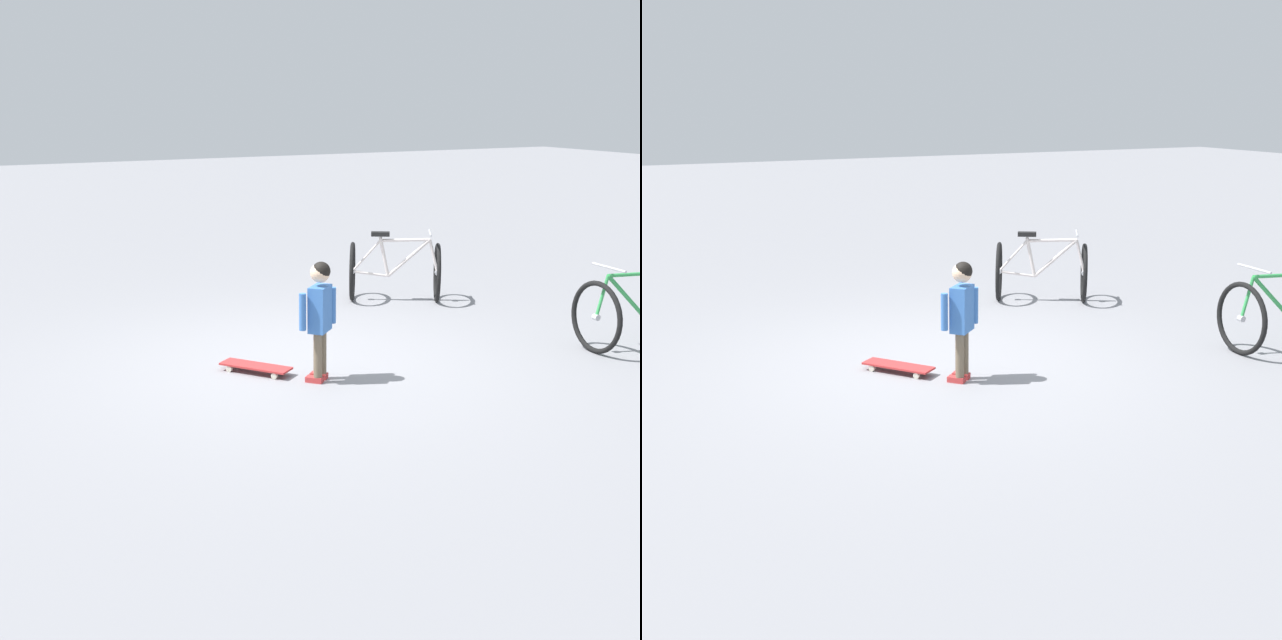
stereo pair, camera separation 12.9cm
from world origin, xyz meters
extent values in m
plane|color=gray|center=(0.00, 0.00, 0.00)|extent=(50.00, 50.00, 0.00)
cylinder|color=brown|center=(-0.59, 0.12, 0.24)|extent=(0.08, 0.08, 0.42)
cube|color=#B73333|center=(-0.57, 0.14, 0.03)|extent=(0.16, 0.16, 0.05)
cylinder|color=brown|center=(-0.51, 0.04, 0.24)|extent=(0.08, 0.08, 0.42)
cube|color=#B73333|center=(-0.49, 0.06, 0.03)|extent=(0.16, 0.16, 0.05)
cube|color=#386BB7|center=(-0.55, 0.08, 0.65)|extent=(0.27, 0.27, 0.40)
cylinder|color=#386BB7|center=(-0.58, 0.26, 0.65)|extent=(0.06, 0.06, 0.32)
cylinder|color=#386BB7|center=(-0.49, -0.08, 0.65)|extent=(0.06, 0.06, 0.32)
sphere|color=beige|center=(-0.55, 0.08, 0.96)|extent=(0.17, 0.17, 0.17)
sphere|color=black|center=(-0.56, 0.07, 0.98)|extent=(0.16, 0.16, 0.16)
cube|color=#B22D2D|center=(-0.10, 0.50, 0.07)|extent=(0.64, 0.55, 0.02)
cube|color=#B7B7BC|center=(0.08, 0.64, 0.05)|extent=(0.09, 0.11, 0.02)
cube|color=#B7B7BC|center=(-0.29, 0.36, 0.05)|extent=(0.09, 0.11, 0.02)
cylinder|color=beige|center=(0.04, 0.70, 0.03)|extent=(0.06, 0.06, 0.06)
cylinder|color=beige|center=(0.13, 0.58, 0.03)|extent=(0.06, 0.06, 0.06)
cylinder|color=beige|center=(-0.33, 0.42, 0.03)|extent=(0.06, 0.06, 0.06)
cylinder|color=beige|center=(-0.24, 0.30, 0.03)|extent=(0.06, 0.06, 0.06)
torus|color=black|center=(-1.02, -2.66, 0.36)|extent=(0.71, 0.11, 0.71)
cylinder|color=#B7B7BC|center=(-1.02, -2.66, 0.36)|extent=(0.06, 0.06, 0.06)
cylinder|color=green|center=(-1.05, -3.01, 0.53)|extent=(0.08, 0.52, 0.48)
cylinder|color=green|center=(-1.05, -3.06, 0.75)|extent=(0.09, 0.59, 0.06)
cylinder|color=green|center=(-1.02, -2.71, 0.56)|extent=(0.04, 0.13, 0.41)
cylinder|color=#B7B7BC|center=(-1.03, -2.76, 0.84)|extent=(0.46, 0.06, 0.02)
torus|color=black|center=(1.42, -2.51, 0.36)|extent=(0.63, 0.41, 0.71)
torus|color=black|center=(1.95, -1.64, 0.36)|extent=(0.63, 0.41, 0.71)
cylinder|color=#B7B7BC|center=(1.42, -2.51, 0.36)|extent=(0.08, 0.08, 0.06)
cylinder|color=#B7B7BC|center=(1.95, -1.64, 0.36)|extent=(0.08, 0.08, 0.06)
cylinder|color=silver|center=(1.60, -2.22, 0.53)|extent=(0.30, 0.46, 0.48)
cylinder|color=silver|center=(1.63, -2.17, 0.75)|extent=(0.34, 0.52, 0.06)
cylinder|color=silver|center=(1.75, -1.96, 0.54)|extent=(0.11, 0.14, 0.48)
cylinder|color=silver|center=(1.84, -1.82, 0.33)|extent=(0.25, 0.38, 0.08)
cylinder|color=silver|center=(1.87, -1.78, 0.55)|extent=(0.21, 0.31, 0.40)
cylinder|color=silver|center=(1.45, -2.47, 0.56)|extent=(0.10, 0.13, 0.41)
cube|color=black|center=(1.78, -1.92, 0.82)|extent=(0.20, 0.24, 0.05)
cylinder|color=#B7B7BC|center=(1.47, -2.42, 0.84)|extent=(0.41, 0.26, 0.02)
camera|label=1|loc=(-6.81, 3.27, 2.43)|focal=47.53mm
camera|label=2|loc=(-6.87, 3.16, 2.43)|focal=47.53mm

